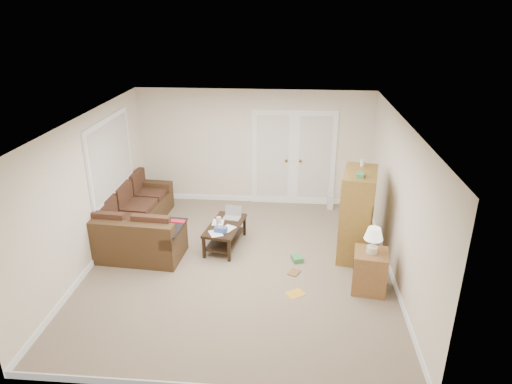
# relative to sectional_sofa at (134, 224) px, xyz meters

# --- Properties ---
(floor) EXTENTS (5.50, 5.50, 0.00)m
(floor) POSITION_rel_sectional_sofa_xyz_m (2.08, -0.78, -0.31)
(floor) COLOR gray
(floor) RESTS_ON ground
(ceiling) EXTENTS (5.00, 5.50, 0.02)m
(ceiling) POSITION_rel_sectional_sofa_xyz_m (2.08, -0.78, 2.19)
(ceiling) COLOR silver
(ceiling) RESTS_ON wall_back
(wall_left) EXTENTS (0.02, 5.50, 2.50)m
(wall_left) POSITION_rel_sectional_sofa_xyz_m (-0.42, -0.78, 0.94)
(wall_left) COLOR white
(wall_left) RESTS_ON floor
(wall_right) EXTENTS (0.02, 5.50, 2.50)m
(wall_right) POSITION_rel_sectional_sofa_xyz_m (4.58, -0.78, 0.94)
(wall_right) COLOR white
(wall_right) RESTS_ON floor
(wall_back) EXTENTS (5.00, 0.02, 2.50)m
(wall_back) POSITION_rel_sectional_sofa_xyz_m (2.08, 1.97, 0.94)
(wall_back) COLOR white
(wall_back) RESTS_ON floor
(wall_front) EXTENTS (5.00, 0.02, 2.50)m
(wall_front) POSITION_rel_sectional_sofa_xyz_m (2.08, -3.53, 0.94)
(wall_front) COLOR white
(wall_front) RESTS_ON floor
(baseboards) EXTENTS (5.00, 5.50, 0.10)m
(baseboards) POSITION_rel_sectional_sofa_xyz_m (2.08, -0.78, -0.26)
(baseboards) COLOR silver
(baseboards) RESTS_ON floor
(french_doors) EXTENTS (1.80, 0.05, 2.13)m
(french_doors) POSITION_rel_sectional_sofa_xyz_m (2.93, 1.94, 0.72)
(french_doors) COLOR silver
(french_doors) RESTS_ON floor
(window_left) EXTENTS (0.05, 1.92, 1.42)m
(window_left) POSITION_rel_sectional_sofa_xyz_m (-0.39, 0.22, 1.24)
(window_left) COLOR silver
(window_left) RESTS_ON wall_left
(sectional_sofa) EXTENTS (1.77, 2.69, 0.79)m
(sectional_sofa) POSITION_rel_sectional_sofa_xyz_m (0.00, 0.00, 0.00)
(sectional_sofa) COLOR #48311B
(sectional_sofa) RESTS_ON floor
(coffee_table) EXTENTS (0.70, 1.14, 0.73)m
(coffee_table) POSITION_rel_sectional_sofa_xyz_m (1.74, -0.12, -0.07)
(coffee_table) COLOR black
(coffee_table) RESTS_ON floor
(tv_armoire) EXTENTS (0.71, 1.05, 1.67)m
(tv_armoire) POSITION_rel_sectional_sofa_xyz_m (4.04, -0.23, 0.47)
(tv_armoire) COLOR olive
(tv_armoire) RESTS_ON floor
(side_cabinet) EXTENTS (0.57, 0.57, 1.07)m
(side_cabinet) POSITION_rel_sectional_sofa_xyz_m (4.14, -1.31, 0.07)
(side_cabinet) COLOR brown
(side_cabinet) RESTS_ON floor
(space_heater) EXTENTS (0.14, 0.12, 0.32)m
(space_heater) POSITION_rel_sectional_sofa_xyz_m (3.76, 1.67, -0.15)
(space_heater) COLOR silver
(space_heater) RESTS_ON floor
(floor_magazine) EXTENTS (0.34, 0.33, 0.01)m
(floor_magazine) POSITION_rel_sectional_sofa_xyz_m (3.01, -1.53, -0.31)
(floor_magazine) COLOR gold
(floor_magazine) RESTS_ON floor
(floor_greenbox) EXTENTS (0.22, 0.26, 0.09)m
(floor_greenbox) POSITION_rel_sectional_sofa_xyz_m (3.04, -0.55, -0.27)
(floor_greenbox) COLOR #3D874A
(floor_greenbox) RESTS_ON floor
(floor_book) EXTENTS (0.24, 0.26, 0.02)m
(floor_book) POSITION_rel_sectional_sofa_xyz_m (2.92, -0.91, -0.30)
(floor_book) COLOR brown
(floor_book) RESTS_ON floor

